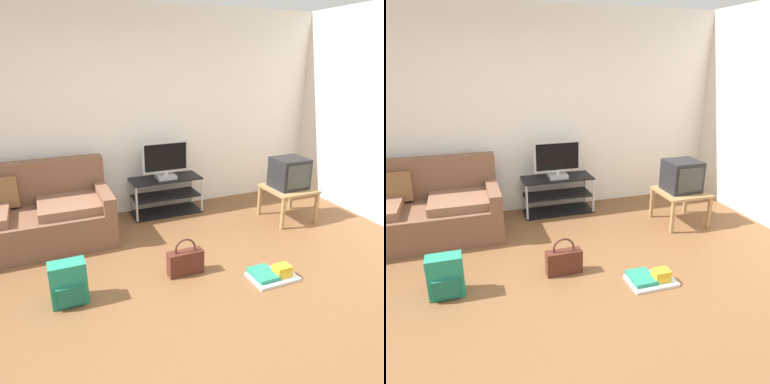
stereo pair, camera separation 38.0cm
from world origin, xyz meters
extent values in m
cube|color=brown|center=(0.00, 0.00, -0.01)|extent=(9.00, 9.80, 0.02)
cube|color=silver|center=(0.00, 2.45, 1.35)|extent=(9.00, 0.10, 2.70)
cube|color=brown|center=(-1.21, 1.83, 0.20)|extent=(1.90, 0.92, 0.40)
cube|color=brown|center=(-1.21, 2.19, 0.65)|extent=(1.90, 0.20, 0.50)
cube|color=brown|center=(-0.33, 1.83, 0.49)|extent=(0.14, 0.92, 0.19)
cube|color=brown|center=(-0.68, 1.77, 0.45)|extent=(0.76, 0.65, 0.10)
cube|color=brown|center=(-1.42, 2.07, 0.60)|extent=(0.36, 0.16, 0.37)
cube|color=black|center=(0.57, 2.15, 0.50)|extent=(0.96, 0.41, 0.02)
cube|color=black|center=(0.57, 2.15, 0.25)|extent=(0.92, 0.40, 0.02)
cube|color=black|center=(0.57, 2.15, 0.01)|extent=(0.96, 0.41, 0.02)
cylinder|color=#B7B7BC|center=(0.11, 1.96, 0.25)|extent=(0.03, 0.03, 0.51)
cylinder|color=#B7B7BC|center=(1.04, 1.96, 0.25)|extent=(0.03, 0.03, 0.51)
cylinder|color=#B7B7BC|center=(0.11, 2.34, 0.25)|extent=(0.03, 0.03, 0.51)
cylinder|color=#B7B7BC|center=(1.04, 2.34, 0.25)|extent=(0.03, 0.03, 0.51)
cube|color=#B2B2B7|center=(0.57, 2.13, 0.53)|extent=(0.26, 0.22, 0.05)
cube|color=#B2B2B7|center=(0.57, 2.13, 0.58)|extent=(0.05, 0.04, 0.04)
cube|color=#B2B2B7|center=(0.57, 2.13, 0.81)|extent=(0.64, 0.04, 0.42)
cube|color=black|center=(0.57, 2.11, 0.81)|extent=(0.58, 0.01, 0.36)
cube|color=#9E7A4C|center=(2.00, 1.32, 0.42)|extent=(0.58, 0.58, 0.03)
cube|color=#9E7A4C|center=(1.74, 1.05, 0.20)|extent=(0.04, 0.04, 0.41)
cube|color=#9E7A4C|center=(2.26, 1.05, 0.20)|extent=(0.04, 0.04, 0.41)
cube|color=#9E7A4C|center=(1.74, 1.58, 0.20)|extent=(0.04, 0.04, 0.41)
cube|color=#9E7A4C|center=(2.26, 1.58, 0.20)|extent=(0.04, 0.04, 0.41)
cube|color=#232326|center=(2.00, 1.34, 0.64)|extent=(0.42, 0.38, 0.39)
cube|color=#333833|center=(2.00, 1.14, 0.64)|extent=(0.34, 0.01, 0.31)
cube|color=#238466|center=(-0.88, 0.54, 0.20)|extent=(0.31, 0.17, 0.39)
cube|color=#1A634C|center=(-0.88, 0.45, 0.13)|extent=(0.23, 0.04, 0.17)
cylinder|color=#1A634C|center=(-0.96, 0.65, 0.22)|extent=(0.04, 0.04, 0.32)
cylinder|color=#1A634C|center=(-0.79, 0.65, 0.22)|extent=(0.04, 0.04, 0.32)
cube|color=#4C2319|center=(0.23, 0.58, 0.12)|extent=(0.36, 0.12, 0.24)
torus|color=#4C2319|center=(0.23, 0.58, 0.27)|extent=(0.22, 0.02, 0.22)
cube|color=silver|center=(0.98, 0.17, 0.01)|extent=(0.45, 0.31, 0.03)
cube|color=gold|center=(1.06, 0.13, 0.08)|extent=(0.16, 0.12, 0.11)
cube|color=#238466|center=(0.89, 0.20, 0.05)|extent=(0.22, 0.28, 0.04)
camera|label=1|loc=(-0.95, -2.36, 1.99)|focal=34.10mm
camera|label=2|loc=(-0.60, -2.49, 1.99)|focal=34.10mm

